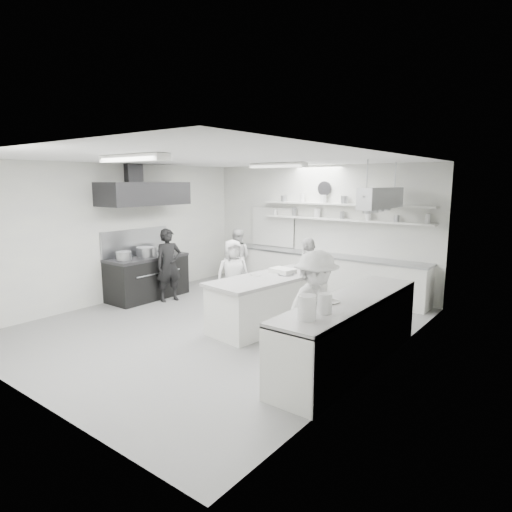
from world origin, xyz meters
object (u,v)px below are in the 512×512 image
Objects in this scene: stove at (147,278)px; cook_stove at (169,265)px; right_counter at (349,333)px; prep_island at (270,302)px; back_counter at (321,274)px; cook_back at (237,257)px.

cook_stove reaches higher than stove.
right_counter is 2.05m from prep_island.
prep_island is at bearing 159.60° from right_counter.
right_counter reaches higher than back_counter.
back_counter is 3.55m from cook_stove.
prep_island is at bearing 118.03° from cook_back.
cook_back is (0.84, 2.16, 0.27)m from stove.
prep_island is (0.43, -2.69, -0.02)m from back_counter.
cook_stove is at bearing -173.37° from prep_island.
right_counter is at bearing -80.10° from cook_stove.
stove is 4.03m from back_counter.
cook_stove reaches higher than back_counter.
right_counter is (5.25, -0.60, 0.02)m from stove.
back_counter is 3.45× the size of cook_back.
stove is 0.55× the size of right_counter.
back_counter is 4.13m from right_counter.
stove is at bearing 122.08° from cook_stove.
stove is at bearing 46.32° from cook_back.
cook_back reaches higher than right_counter.
stove is 2.34m from cook_back.
prep_island is 2.77m from cook_stove.
right_counter is at bearing -13.30° from prep_island.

